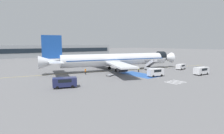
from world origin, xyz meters
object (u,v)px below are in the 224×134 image
(service_van_0, at_px, (201,70))
(ground_crew_2, at_px, (121,69))
(airliner, at_px, (116,60))
(service_van_1, at_px, (156,72))
(ground_crew_0, at_px, (139,69))
(ground_crew_1, at_px, (85,71))
(fuel_tanker, at_px, (74,61))
(terminal_building, at_px, (45,51))
(service_van_3, at_px, (65,82))
(boarding_stairs_forward, at_px, (151,68))
(service_van_2, at_px, (181,66))
(baggage_cart, at_px, (110,75))

(service_van_0, relative_size, ground_crew_2, 2.82)
(airliner, xyz_separation_m, service_van_1, (2.01, -15.38, -2.42))
(ground_crew_0, xyz_separation_m, ground_crew_1, (-16.13, 6.13, 0.01))
(fuel_tanker, height_order, service_van_0, fuel_tanker)
(service_van_0, distance_m, ground_crew_0, 18.46)
(terminal_building, bearing_deg, service_van_3, -104.02)
(boarding_stairs_forward, xyz_separation_m, service_van_0, (5.41, -14.55, 0.32))
(ground_crew_1, bearing_deg, service_van_2, 62.07)
(boarding_stairs_forward, distance_m, baggage_cart, 17.10)
(boarding_stairs_forward, bearing_deg, service_van_0, -55.92)
(fuel_tanker, xyz_separation_m, terminal_building, (6.73, 63.43, 2.48))
(terminal_building, bearing_deg, boarding_stairs_forward, -84.76)
(service_van_0, bearing_deg, service_van_1, -110.27)
(airliner, xyz_separation_m, service_van_2, (20.27, -11.82, -2.61))
(service_van_1, bearing_deg, service_van_2, -68.69)
(terminal_building, bearing_deg, fuel_tanker, -96.06)
(service_van_1, bearing_deg, ground_crew_2, 25.33)
(airliner, height_order, terminal_building, airliner)
(fuel_tanker, bearing_deg, service_van_3, -27.38)
(service_van_1, xyz_separation_m, ground_crew_0, (2.09, 8.61, -0.31))
(service_van_2, distance_m, service_van_3, 43.37)
(baggage_cart, height_order, terminal_building, terminal_building)
(airliner, height_order, ground_crew_2, airliner)
(service_van_0, bearing_deg, baggage_cart, -118.15)
(fuel_tanker, xyz_separation_m, ground_crew_0, (9.60, -28.38, -0.75))
(boarding_stairs_forward, relative_size, ground_crew_2, 2.98)
(service_van_1, height_order, ground_crew_0, service_van_1)
(ground_crew_1, relative_size, terminal_building, 0.02)
(ground_crew_2, bearing_deg, service_van_3, 134.28)
(airliner, relative_size, service_van_1, 9.75)
(airliner, xyz_separation_m, ground_crew_2, (-1.00, -4.16, -2.67))
(service_van_0, relative_size, service_van_1, 1.06)
(service_van_0, xyz_separation_m, ground_crew_0, (-10.99, 14.82, -0.30))
(ground_crew_2, distance_m, terminal_building, 89.28)
(service_van_2, xyz_separation_m, ground_crew_0, (-16.16, 5.05, -0.12))
(service_van_1, xyz_separation_m, ground_crew_1, (-14.04, 14.73, -0.30))
(airliner, xyz_separation_m, ground_crew_0, (4.11, -6.77, -2.73))
(boarding_stairs_forward, bearing_deg, airliner, 157.63)
(ground_crew_0, distance_m, ground_crew_2, 5.74)
(service_van_0, relative_size, baggage_cart, 1.75)
(service_van_1, height_order, service_van_3, service_van_1)
(boarding_stairs_forward, relative_size, service_van_2, 1.23)
(service_van_1, relative_size, ground_crew_2, 2.65)
(boarding_stairs_forward, relative_size, fuel_tanker, 0.53)
(service_van_2, distance_m, ground_crew_1, 34.17)
(baggage_cart, distance_m, ground_crew_2, 6.98)
(service_van_0, height_order, ground_crew_1, service_van_0)
(service_van_3, height_order, baggage_cart, service_van_3)
(boarding_stairs_forward, distance_m, service_van_2, 11.62)
(service_van_1, distance_m, service_van_3, 25.28)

